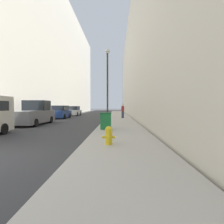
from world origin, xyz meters
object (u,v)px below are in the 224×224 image
at_px(pedestrian_on_sidewalk, 123,111).
at_px(pickup_truck, 33,114).
at_px(trash_bin, 106,121).
at_px(parked_sedan_far, 74,111).
at_px(parked_sedan_near, 61,112).
at_px(fire_hydrant, 109,135).
at_px(lamppost, 107,80).

bearing_deg(pedestrian_on_sidewalk, pickup_truck, -141.69).
relative_size(trash_bin, parked_sedan_far, 0.25).
relative_size(parked_sedan_near, parked_sedan_far, 1.01).
bearing_deg(fire_hydrant, parked_sedan_far, 107.20).
relative_size(fire_hydrant, trash_bin, 0.67).
distance_m(trash_bin, lamppost, 5.89).
bearing_deg(parked_sedan_far, fire_hydrant, -72.80).
xyz_separation_m(lamppost, parked_sedan_far, (-6.47, 13.42, -3.29)).
distance_m(trash_bin, pedestrian_on_sidewalk, 10.61).
relative_size(trash_bin, pickup_truck, 0.21).
distance_m(lamppost, pedestrian_on_sidewalk, 6.62).
bearing_deg(parked_sedan_near, pedestrian_on_sidewalk, -9.03).
bearing_deg(lamppost, pickup_truck, -173.34).
relative_size(fire_hydrant, parked_sedan_near, 0.17).
height_order(trash_bin, lamppost, lamppost).
height_order(lamppost, parked_sedan_far, lamppost).
relative_size(fire_hydrant, pickup_truck, 0.14).
relative_size(pickup_truck, pedestrian_on_sidewalk, 3.03).
relative_size(fire_hydrant, lamppost, 0.11).
relative_size(pickup_truck, parked_sedan_far, 1.22).
distance_m(trash_bin, pickup_truck, 7.86).
xyz_separation_m(pickup_truck, parked_sedan_near, (-0.09, 7.74, -0.11)).
bearing_deg(pedestrian_on_sidewalk, trash_bin, -97.70).
height_order(parked_sedan_near, parked_sedan_far, parked_sedan_near).
height_order(fire_hydrant, pedestrian_on_sidewalk, pedestrian_on_sidewalk).
height_order(lamppost, pickup_truck, lamppost).
distance_m(lamppost, pickup_truck, 7.31).
xyz_separation_m(fire_hydrant, parked_sedan_near, (-7.21, 16.24, 0.27)).
xyz_separation_m(fire_hydrant, pedestrian_on_sidewalk, (1.03, 14.93, 0.47)).
xyz_separation_m(trash_bin, parked_sedan_near, (-6.81, 11.82, 0.09)).
height_order(pickup_truck, parked_sedan_near, pickup_truck).
bearing_deg(fire_hydrant, lamppost, 93.42).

